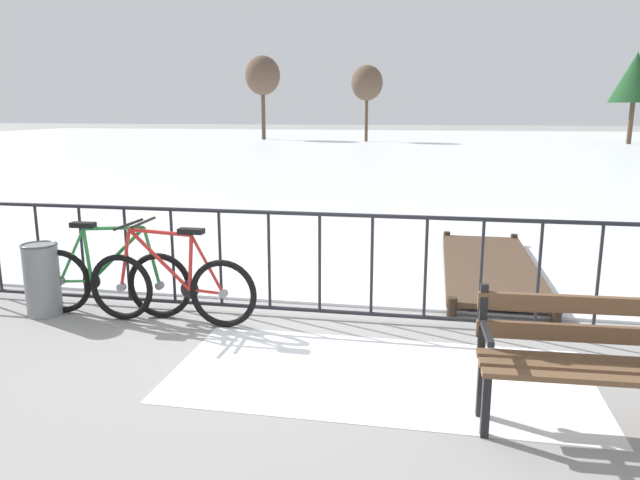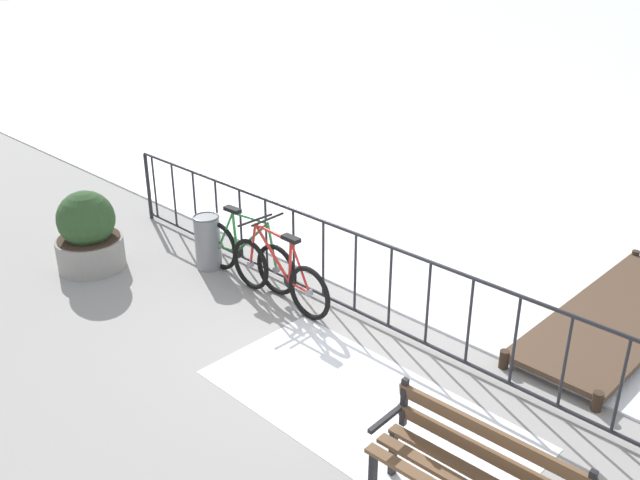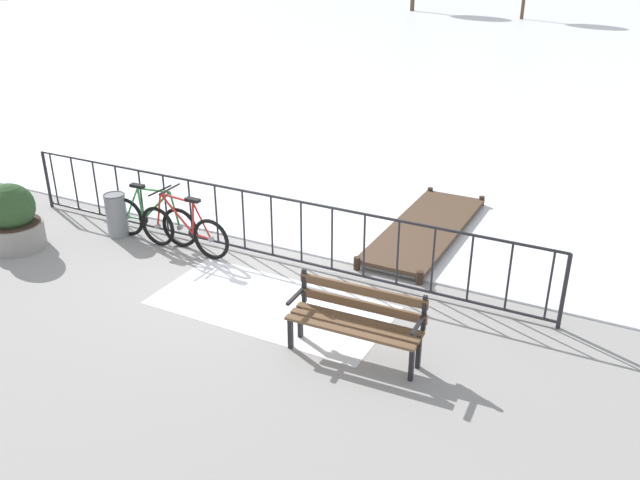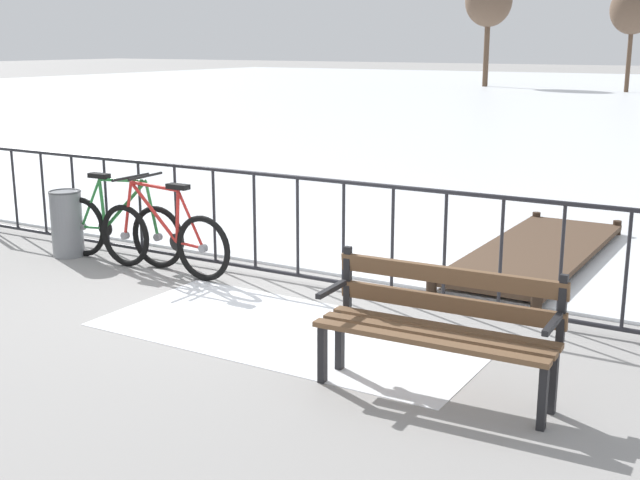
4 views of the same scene
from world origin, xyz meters
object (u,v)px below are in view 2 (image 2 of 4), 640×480
object	(u,v)px
park_bench	(476,472)
planter_with_shrub	(88,234)
trash_bin	(208,241)
bicycle_near_railing	(247,254)
bicycle_second	(279,275)

from	to	relation	value
park_bench	planter_with_shrub	world-z (taller)	planter_with_shrub
trash_bin	bicycle_near_railing	bearing A→B (deg)	9.32
planter_with_shrub	trash_bin	bearing A→B (deg)	44.60
bicycle_second	trash_bin	size ratio (longest dim) A/B	2.34
planter_with_shrub	trash_bin	size ratio (longest dim) A/B	1.46
bicycle_near_railing	bicycle_second	xyz separation A→B (m)	(0.71, -0.10, 0.00)
trash_bin	park_bench	bearing A→B (deg)	-14.68
bicycle_near_railing	planter_with_shrub	world-z (taller)	planter_with_shrub
park_bench	trash_bin	distance (m)	5.10
bicycle_second	trash_bin	distance (m)	1.38
park_bench	planter_with_shrub	bearing A→B (deg)	178.14
park_bench	trash_bin	bearing A→B (deg)	165.32
bicycle_near_railing	trash_bin	xyz separation A→B (m)	(-0.67, -0.11, 0.00)
bicycle_second	trash_bin	bearing A→B (deg)	-179.79
bicycle_second	park_bench	world-z (taller)	bicycle_second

